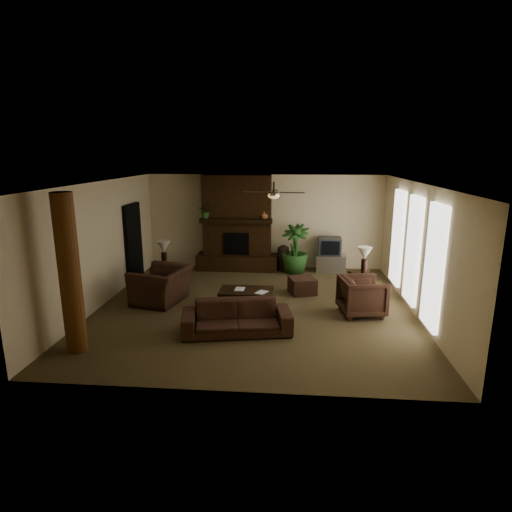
# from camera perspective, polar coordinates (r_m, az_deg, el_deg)

# --- Properties ---
(room_shell) EXTENTS (7.00, 7.00, 7.00)m
(room_shell) POSITION_cam_1_polar(r_m,az_deg,el_deg) (9.23, -0.21, 1.22)
(room_shell) COLOR brown
(room_shell) RESTS_ON ground
(fireplace) EXTENTS (2.40, 0.70, 2.80)m
(fireplace) POSITION_cam_1_polar(r_m,az_deg,el_deg) (12.51, -2.57, 3.40)
(fireplace) COLOR #422711
(fireplace) RESTS_ON ground
(windows) EXTENTS (0.08, 3.65, 2.35)m
(windows) POSITION_cam_1_polar(r_m,az_deg,el_deg) (9.77, 20.49, 0.74)
(windows) COLOR white
(windows) RESTS_ON ground
(log_column) EXTENTS (0.36, 0.36, 2.80)m
(log_column) POSITION_cam_1_polar(r_m,az_deg,el_deg) (7.83, -23.94, -2.32)
(log_column) COLOR brown
(log_column) RESTS_ON ground
(doorway) EXTENTS (0.10, 1.00, 2.10)m
(doorway) POSITION_cam_1_polar(r_m,az_deg,el_deg) (11.82, -16.27, 1.72)
(doorway) COLOR black
(doorway) RESTS_ON ground
(ceiling_fan) EXTENTS (1.35, 1.35, 0.37)m
(ceiling_fan) POSITION_cam_1_polar(r_m,az_deg,el_deg) (9.33, 2.42, 8.36)
(ceiling_fan) COLOR black
(ceiling_fan) RESTS_ON ceiling
(sofa) EXTENTS (2.18, 0.98, 0.82)m
(sofa) POSITION_cam_1_polar(r_m,az_deg,el_deg) (8.21, -2.63, -7.66)
(sofa) COLOR #3F261B
(sofa) RESTS_ON ground
(armchair_left) EXTENTS (1.08, 1.41, 1.10)m
(armchair_left) POSITION_cam_1_polar(r_m,az_deg,el_deg) (10.04, -12.73, -3.13)
(armchair_left) COLOR #3F261B
(armchair_left) RESTS_ON ground
(armchair_right) EXTENTS (0.97, 1.01, 0.91)m
(armchair_right) POSITION_cam_1_polar(r_m,az_deg,el_deg) (9.36, 14.21, -5.05)
(armchair_right) COLOR #3F261B
(armchair_right) RESTS_ON ground
(coffee_table) EXTENTS (1.20, 0.70, 0.43)m
(coffee_table) POSITION_cam_1_polar(r_m,az_deg,el_deg) (9.47, -1.30, -4.93)
(coffee_table) COLOR black
(coffee_table) RESTS_ON ground
(ottoman) EXTENTS (0.74, 0.74, 0.40)m
(ottoman) POSITION_cam_1_polar(r_m,az_deg,el_deg) (10.55, 6.29, -4.00)
(ottoman) COLOR #3F261B
(ottoman) RESTS_ON ground
(tv_stand) EXTENTS (0.89, 0.56, 0.50)m
(tv_stand) POSITION_cam_1_polar(r_m,az_deg,el_deg) (12.59, 10.12, -0.96)
(tv_stand) COLOR #B8B8BB
(tv_stand) RESTS_ON ground
(tv) EXTENTS (0.67, 0.55, 0.52)m
(tv) POSITION_cam_1_polar(r_m,az_deg,el_deg) (12.46, 9.95, 1.31)
(tv) COLOR #38383B
(tv) RESTS_ON tv_stand
(floor_vase) EXTENTS (0.34, 0.34, 0.77)m
(floor_vase) POSITION_cam_1_polar(r_m,az_deg,el_deg) (12.49, 3.71, -0.02)
(floor_vase) COLOR #2F221A
(floor_vase) RESTS_ON ground
(floor_plant) EXTENTS (1.15, 1.58, 0.79)m
(floor_plant) POSITION_cam_1_polar(r_m,az_deg,el_deg) (12.27, 5.27, -0.47)
(floor_plant) COLOR #2D5C25
(floor_plant) RESTS_ON ground
(side_table_left) EXTENTS (0.52, 0.52, 0.55)m
(side_table_left) POSITION_cam_1_polar(r_m,az_deg,el_deg) (11.31, -12.50, -2.63)
(side_table_left) COLOR black
(side_table_left) RESTS_ON ground
(lamp_left) EXTENTS (0.40, 0.40, 0.65)m
(lamp_left) POSITION_cam_1_polar(r_m,az_deg,el_deg) (11.14, -12.40, 0.98)
(lamp_left) COLOR black
(lamp_left) RESTS_ON side_table_left
(side_table_right) EXTENTS (0.66, 0.66, 0.55)m
(side_table_right) POSITION_cam_1_polar(r_m,az_deg,el_deg) (10.77, 14.08, -3.57)
(side_table_right) COLOR black
(side_table_right) RESTS_ON ground
(lamp_right) EXTENTS (0.43, 0.43, 0.65)m
(lamp_right) POSITION_cam_1_polar(r_m,az_deg,el_deg) (10.53, 14.52, 0.12)
(lamp_right) COLOR black
(lamp_right) RESTS_ON side_table_right
(mantel_plant) EXTENTS (0.40, 0.44, 0.33)m
(mantel_plant) POSITION_cam_1_polar(r_m,az_deg,el_deg) (12.34, -6.81, 5.85)
(mantel_plant) COLOR #2D5C25
(mantel_plant) RESTS_ON fireplace
(mantel_vase) EXTENTS (0.26, 0.27, 0.22)m
(mantel_vase) POSITION_cam_1_polar(r_m,az_deg,el_deg) (12.14, 1.12, 5.56)
(mantel_vase) COLOR #98603D
(mantel_vase) RESTS_ON fireplace
(book_a) EXTENTS (0.22, 0.04, 0.29)m
(book_a) POSITION_cam_1_polar(r_m,az_deg,el_deg) (9.42, -2.87, -3.75)
(book_a) COLOR #999999
(book_a) RESTS_ON coffee_table
(book_b) EXTENTS (0.20, 0.12, 0.29)m
(book_b) POSITION_cam_1_polar(r_m,az_deg,el_deg) (9.24, 0.19, -4.07)
(book_b) COLOR #999999
(book_b) RESTS_ON coffee_table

